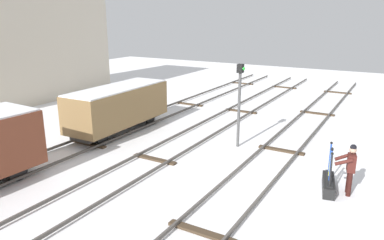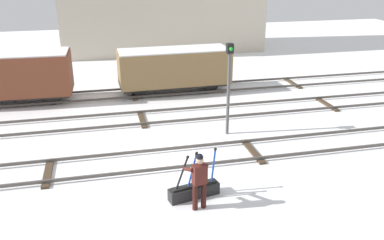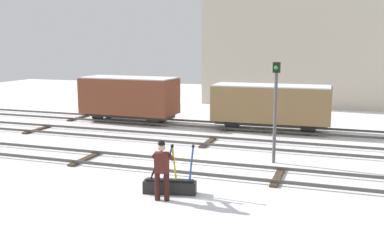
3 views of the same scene
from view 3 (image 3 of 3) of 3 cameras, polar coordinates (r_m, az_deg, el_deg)
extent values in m
plane|color=white|center=(15.16, -2.31, -6.32)|extent=(60.00, 60.00, 0.00)
cube|color=#4C4742|center=(14.49, -3.33, -6.58)|extent=(44.00, 0.07, 0.10)
cube|color=#4C4742|center=(15.78, -1.37, -5.18)|extent=(44.00, 0.07, 0.10)
cube|color=#423323|center=(16.70, -13.71, -4.93)|extent=(0.24, 1.94, 0.08)
cube|color=#423323|center=(14.33, 11.07, -7.32)|extent=(0.24, 1.94, 0.08)
cube|color=#4C4742|center=(18.18, 1.44, -3.14)|extent=(44.00, 0.07, 0.10)
cube|color=#4C4742|center=(19.52, 2.69, -2.23)|extent=(44.00, 0.07, 0.10)
cube|color=#423323|center=(22.92, -19.51, -1.20)|extent=(0.24, 1.94, 0.08)
cube|color=#423323|center=(18.87, 2.09, -2.93)|extent=(0.24, 1.94, 0.08)
cube|color=#4C4742|center=(21.58, 4.28, -1.07)|extent=(44.00, 0.07, 0.10)
cube|color=#4C4742|center=(22.95, 5.18, -0.41)|extent=(44.00, 0.07, 0.10)
cube|color=#423323|center=(25.80, -14.59, 0.26)|extent=(0.24, 1.94, 0.08)
cube|color=#423323|center=(22.28, 4.74, -0.96)|extent=(0.24, 1.94, 0.08)
cube|color=black|center=(12.71, -2.91, -8.73)|extent=(1.56, 0.67, 0.36)
cube|color=black|center=(12.65, -2.92, -7.83)|extent=(1.38, 0.48, 0.06)
cylinder|color=black|center=(12.58, -4.66, -5.75)|extent=(0.43, 0.14, 1.00)
sphere|color=black|center=(12.42, -3.84, -3.61)|extent=(0.09, 0.09, 0.09)
cylinder|color=#1E47B7|center=(12.52, -3.20, -5.73)|extent=(0.32, 0.12, 1.03)
sphere|color=black|center=(12.37, -2.61, -3.49)|extent=(0.09, 0.09, 0.09)
cylinder|color=yellow|center=(12.48, -2.32, -5.70)|extent=(0.17, 0.09, 1.05)
sphere|color=black|center=(12.36, -2.58, -3.36)|extent=(0.09, 0.09, 0.09)
cylinder|color=#1E47B7|center=(12.42, -0.09, -5.78)|extent=(0.17, 0.09, 1.05)
sphere|color=black|center=(12.28, 0.16, -3.44)|extent=(0.09, 0.09, 0.09)
cylinder|color=#351511|center=(12.14, -4.54, -8.59)|extent=(0.15, 0.15, 0.79)
cylinder|color=#351511|center=(12.09, -3.31, -8.65)|extent=(0.15, 0.15, 0.79)
cube|color=#4C1E19|center=(11.91, -3.96, -5.54)|extent=(0.42, 0.31, 0.56)
sphere|color=tan|center=(11.81, -3.99, -3.53)|extent=(0.21, 0.21, 0.21)
sphere|color=black|center=(11.79, -3.99, -3.12)|extent=(0.19, 0.19, 0.19)
cylinder|color=#4C1E19|center=(12.17, -4.73, -4.85)|extent=(0.22, 0.54, 0.30)
cylinder|color=#4C1E19|center=(12.08, -2.78, -4.84)|extent=(0.21, 0.53, 0.34)
cylinder|color=#4C4C4C|center=(15.78, 10.74, 0.20)|extent=(0.12, 0.12, 3.24)
cube|color=black|center=(15.58, 10.96, 6.74)|extent=(0.24, 0.24, 0.36)
sphere|color=green|center=(15.45, 10.89, 6.71)|extent=(0.14, 0.14, 0.14)
cube|color=beige|center=(32.38, 15.41, 10.37)|extent=(14.54, 5.60, 9.34)
cube|color=#2D2B28|center=(21.82, 10.16, -0.35)|extent=(5.38, 1.28, 0.20)
cube|color=olive|center=(21.67, 10.23, 2.11)|extent=(5.68, 2.05, 1.70)
cube|color=white|center=(21.57, 10.31, 4.42)|extent=(5.57, 1.97, 0.06)
cylinder|color=black|center=(21.61, 5.15, -0.47)|extent=(0.70, 0.12, 0.70)
cylinder|color=black|center=(22.63, 5.72, -0.01)|extent=(0.70, 0.12, 0.70)
cylinder|color=black|center=(21.17, 14.90, -0.99)|extent=(0.70, 0.12, 0.70)
cylinder|color=black|center=(22.20, 15.02, -0.49)|extent=(0.70, 0.12, 0.70)
cube|color=#2D2B28|center=(24.13, -8.12, 0.69)|extent=(4.92, 1.41, 0.20)
cube|color=brown|center=(23.98, -8.18, 3.15)|extent=(5.20, 2.26, 1.89)
cube|color=white|center=(23.89, -8.23, 5.47)|extent=(5.10, 2.17, 0.06)
cylinder|color=black|center=(24.49, -12.19, 0.58)|extent=(0.70, 0.12, 0.70)
cylinder|color=black|center=(25.45, -10.80, 0.98)|extent=(0.70, 0.12, 0.70)
cylinder|color=black|center=(22.88, -5.12, 0.11)|extent=(0.70, 0.12, 0.70)
cylinder|color=black|center=(23.91, -3.94, 0.56)|extent=(0.70, 0.12, 0.70)
camera|label=1|loc=(18.79, -41.48, 11.30)|focal=34.08mm
camera|label=2|loc=(7.28, -64.97, 22.37)|focal=38.28mm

